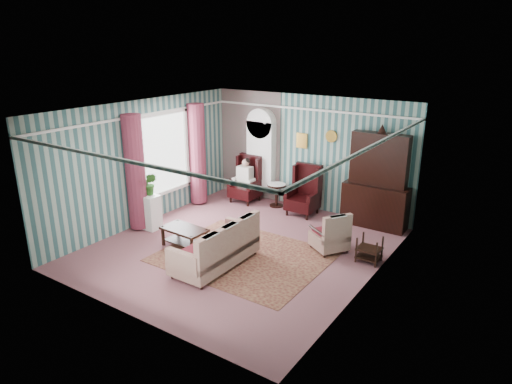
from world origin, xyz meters
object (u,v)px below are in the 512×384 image
Objects in this scene: round_side_table at (276,195)px; floral_armchair at (330,231)px; wingback_left at (245,179)px; nest_table at (369,249)px; sofa at (215,243)px; dresser_hutch at (377,178)px; seated_woman at (245,181)px; wingback_right at (303,191)px; plant_stand at (148,212)px; bookcase at (261,160)px; coffee_table at (185,237)px.

round_side_table is 0.69× the size of floral_armchair.
wingback_left is 4.37m from nest_table.
wingback_left is 0.66× the size of sofa.
seated_woman is at bearing -175.59° from dresser_hutch.
floral_armchair is (1.45, -1.53, -0.19)m from wingback_right.
seated_woman reaches higher than plant_stand.
plant_stand is 2.55m from sofa.
wingback_left is 3.76m from sofa.
wingback_right is 3.38m from sofa.
bookcase is at bearing 90.07° from floral_armchair.
coffee_table is at bearing -84.21° from bookcase.
wingback_right is at bearing -14.57° from bookcase.
wingback_left is 0.97m from round_side_table.
coffee_table is (1.40, -0.32, -0.19)m from plant_stand.
bookcase is at bearing 57.34° from wingback_left.
bookcase reaches higher than plant_stand.
plant_stand is at bearing 76.08° from sofa.
wingback_left reaches higher than seated_woman.
wingback_left is 1.00× the size of wingback_right.
dresser_hutch reaches higher than sofa.
nest_table is 0.89m from floral_armchair.
bookcase reaches higher than seated_woman.
bookcase reaches higher than floral_armchair.
nest_table is 0.68× the size of plant_stand.
floral_armchair is at bearing -33.00° from bookcase.
dresser_hutch is 2.45× the size of coffee_table.
plant_stand is (-4.30, -3.02, -0.78)m from dresser_hutch.
round_side_table is (-0.85, 0.15, -0.33)m from wingback_right.
bookcase is 2.58× the size of floral_armchair.
floral_armchair reaches higher than plant_stand.
round_side_table is 0.75× the size of plant_stand.
dresser_hutch reaches higher than round_side_table.
wingback_right is 2.08× the size of round_side_table.
floral_armchair is at bearing -36.08° from round_side_table.
floral_armchair is (-0.30, -1.80, -0.75)m from dresser_hutch.
round_side_table is at bearing 169.99° from wingback_right.
round_side_table is at bearing 12.52° from sofa.
dresser_hutch is 4.37× the size of nest_table.
sofa is at bearing -14.12° from plant_stand.
floral_armchair is 0.90× the size of coffee_table.
dresser_hutch is 2.72× the size of floral_armchair.
bookcase is 3.39m from plant_stand.
seated_woman reaches higher than floral_armchair.
coffee_table is at bearing -78.93° from seated_woman.
plant_stand is at bearing -106.22° from seated_woman.
sofa is at bearing -63.66° from seated_woman.
nest_table reaches higher than coffee_table.
dresser_hutch is 3.56m from seated_woman.
bookcase is 2.80× the size of plant_stand.
coffee_table is (0.35, -3.46, -0.91)m from bookcase.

